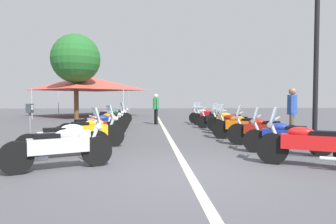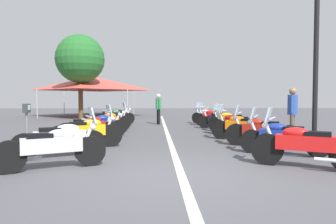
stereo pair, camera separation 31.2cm
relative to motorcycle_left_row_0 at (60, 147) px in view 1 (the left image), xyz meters
The scene contains 27 objects.
ground_plane 2.61m from the motorcycle_left_row_0, 102.00° to the right, with size 80.00×80.00×0.00m, color #4C4C51.
lane_centre_stripe 6.56m from the motorcycle_left_row_0, 22.62° to the right, with size 24.54×0.16×0.01m, color beige.
motorcycle_left_row_0 is the anchor object (origin of this frame).
motorcycle_left_row_1 1.19m from the motorcycle_left_row_0, ahead, with size 1.06×2.05×1.20m.
motorcycle_left_row_2 2.67m from the motorcycle_left_row_0, ahead, with size 0.88×2.03×1.01m.
motorcycle_left_row_3 4.04m from the motorcycle_left_row_0, ahead, with size 1.15×1.91×1.21m.
motorcycle_left_row_4 5.32m from the motorcycle_left_row_0, ahead, with size 0.94×2.05×0.98m.
motorcycle_left_row_5 6.79m from the motorcycle_left_row_0, ahead, with size 0.99×1.96×0.99m.
motorcycle_left_row_6 8.08m from the motorcycle_left_row_0, ahead, with size 1.13×1.95×0.99m.
motorcycle_left_row_7 9.56m from the motorcycle_left_row_0, ahead, with size 0.87×1.97×1.23m.
motorcycle_left_row_8 10.74m from the motorcycle_left_row_0, ahead, with size 1.12×1.96×0.99m.
motorcycle_right_row_0 5.05m from the motorcycle_left_row_0, 91.19° to the right, with size 1.19×1.95×1.23m.
motorcycle_right_row_1 5.39m from the motorcycle_left_row_0, 75.62° to the right, with size 1.11×2.00×1.20m.
motorcycle_right_row_2 5.81m from the motorcycle_left_row_0, 62.50° to the right, with size 1.06×2.03×1.22m.
motorcycle_right_row_3 6.43m from the motorcycle_left_row_0, 50.55° to the right, with size 1.13×1.96×1.22m.
motorcycle_right_row_4 7.44m from the motorcycle_left_row_0, 43.07° to the right, with size 1.22×1.70×1.19m.
motorcycle_right_row_5 8.44m from the motorcycle_left_row_0, 38.02° to the right, with size 1.17×1.77×1.21m.
motorcycle_right_row_6 9.45m from the motorcycle_left_row_0, 32.31° to the right, with size 1.08×1.97×0.98m.
motorcycle_right_row_7 10.76m from the motorcycle_left_row_0, 27.80° to the right, with size 1.31×1.86×1.21m.
motorcycle_right_row_8 11.89m from the motorcycle_left_row_0, 24.68° to the right, with size 1.28×1.73×1.20m.
street_lamp_twin_globe 7.65m from the motorcycle_left_row_0, 69.46° to the right, with size 0.32×1.22×4.82m.
parking_meter 1.83m from the motorcycle_left_row_0, 37.88° to the left, with size 0.19×0.14×1.29m.
traffic_cone_0 7.92m from the motorcycle_left_row_0, 52.78° to the right, with size 0.36×0.36×0.61m.
bystander_1 10.88m from the motorcycle_left_row_0, 11.71° to the right, with size 0.51×0.32×1.68m.
bystander_2 7.64m from the motorcycle_left_row_0, 60.00° to the right, with size 0.47×0.32×1.78m.
roadside_tree_0 16.30m from the motorcycle_left_row_0, 11.76° to the left, with size 3.39×3.39×5.90m.
event_tent 18.92m from the motorcycle_left_row_0, ahead, with size 6.97×6.97×3.20m.
Camera 1 is at (-5.56, 0.78, 1.41)m, focal length 32.47 mm.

